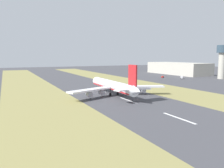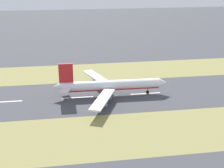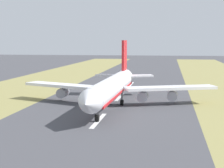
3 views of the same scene
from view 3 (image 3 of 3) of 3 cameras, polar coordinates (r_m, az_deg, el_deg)
The scene contains 5 objects.
ground_plane at distance 112.55m, azimuth -0.32°, elevation -3.64°, with size 800.00×800.00×0.00m, color #424247.
centreline_dash_near at distance 173.20m, azimuth 2.91°, elevation -0.03°, with size 1.20×18.00×0.01m, color silver.
centreline_dash_mid at distance 133.82m, azimuth 1.15°, elevation -2.00°, with size 1.20×18.00×0.01m, color silver.
centreline_dash_far at distance 94.95m, azimuth -2.06°, elevation -5.57°, with size 1.20×18.00×0.01m, color silver.
airplane_main_jet at distance 115.19m, azimuth 0.17°, elevation -0.38°, with size 64.12×67.11×20.20m.
Camera 3 is at (-17.49, 109.36, 20.06)m, focal length 60.00 mm.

